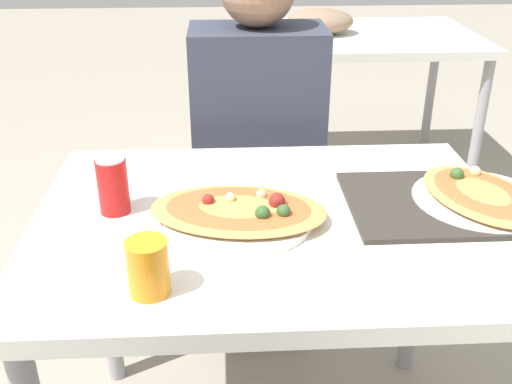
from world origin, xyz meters
name	(u,v)px	position (x,y,z in m)	size (l,w,h in m)	color
dining_table	(273,250)	(0.00, 0.00, 0.66)	(1.04, 0.77, 0.75)	silver
chair_far_seated	(255,176)	(0.00, 0.72, 0.51)	(0.40, 0.40, 0.91)	black
person_seated	(257,126)	(0.00, 0.60, 0.73)	(0.40, 0.27, 1.25)	#2D2D38
pizza_main	(239,212)	(-0.07, -0.02, 0.77)	(0.41, 0.32, 0.06)	white
soda_can	(113,186)	(-0.34, 0.04, 0.81)	(0.07, 0.07, 0.12)	red
drink_glass	(148,267)	(-0.24, -0.26, 0.80)	(0.07, 0.07, 0.10)	orange
serving_tray	(440,203)	(0.37, 0.03, 0.76)	(0.41, 0.32, 0.01)	#332D28
pizza_second	(482,197)	(0.47, 0.03, 0.77)	(0.30, 0.37, 0.06)	white
background_table	(355,45)	(0.55, 1.81, 0.69)	(1.10, 0.80, 0.87)	silver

